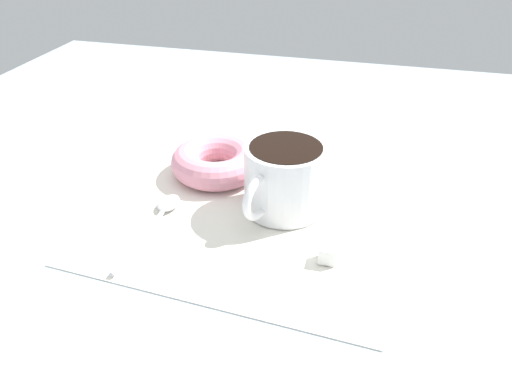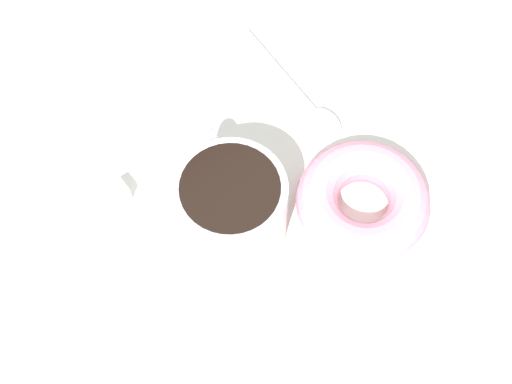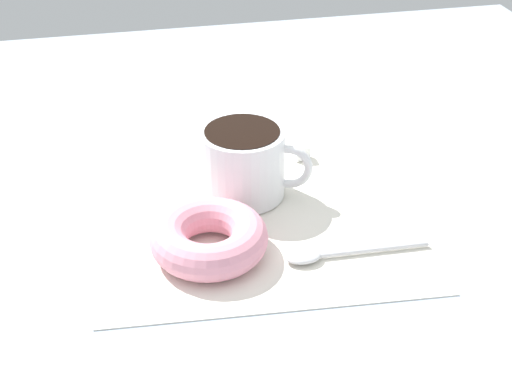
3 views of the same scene
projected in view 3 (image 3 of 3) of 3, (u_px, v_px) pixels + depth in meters
The scene contains 6 objects.
ground_plane at pixel (264, 223), 77.37cm from camera, with size 120.00×120.00×2.00cm, color #99A8B7.
napkin at pixel (256, 209), 77.67cm from camera, with size 33.32×33.32×0.30cm, color white.
coffee_cup at pixel (244, 162), 77.83cm from camera, with size 12.02×9.33×7.88cm.
donut at pixel (209, 238), 69.83cm from camera, with size 11.69×11.69×3.68cm, color pink.
spoon at pixel (325, 254), 69.99cm from camera, with size 14.76×2.52×0.90cm.
sugar_cube at pixel (302, 152), 86.24cm from camera, with size 1.70×1.70×1.70cm, color white.
Camera 3 is at (14.16, 61.62, 43.73)cm, focal length 50.00 mm.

